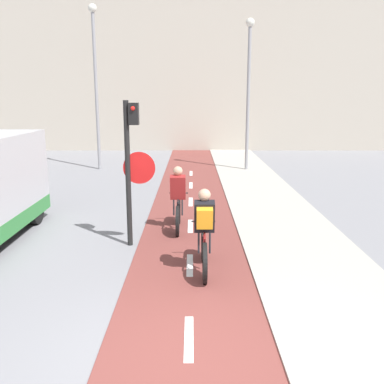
# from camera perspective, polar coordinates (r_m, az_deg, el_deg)

# --- Properties ---
(ground_plane) EXTENTS (120.00, 120.00, 0.00)m
(ground_plane) POSITION_cam_1_polar(r_m,az_deg,el_deg) (5.52, -0.22, -21.75)
(ground_plane) COLOR gray
(bike_lane) EXTENTS (2.24, 60.00, 0.02)m
(bike_lane) POSITION_cam_1_polar(r_m,az_deg,el_deg) (5.52, -0.21, -21.62)
(bike_lane) COLOR brown
(bike_lane) RESTS_ON ground_plane
(sidewalk_strip) EXTENTS (2.40, 60.00, 0.05)m
(sidewalk_strip) POSITION_cam_1_polar(r_m,az_deg,el_deg) (5.95, 24.23, -19.85)
(sidewalk_strip) COLOR #A8A399
(sidewalk_strip) RESTS_ON ground_plane
(building_row_background) EXTENTS (60.00, 5.20, 9.30)m
(building_row_background) POSITION_cam_1_polar(r_m,az_deg,el_deg) (28.13, 0.20, 15.64)
(building_row_background) COLOR #B2A899
(building_row_background) RESTS_ON ground_plane
(traffic_light_pole) EXTENTS (0.67, 0.25, 3.05)m
(traffic_light_pole) POSITION_cam_1_polar(r_m,az_deg,el_deg) (8.92, -7.79, 4.58)
(traffic_light_pole) COLOR black
(traffic_light_pole) RESTS_ON ground_plane
(street_lamp_far) EXTENTS (0.36, 0.36, 6.89)m
(street_lamp_far) POSITION_cam_1_polar(r_m,az_deg,el_deg) (19.27, -12.48, 15.46)
(street_lamp_far) COLOR gray
(street_lamp_far) RESTS_ON ground_plane
(street_lamp_sidewalk) EXTENTS (0.36, 0.36, 6.28)m
(street_lamp_sidewalk) POSITION_cam_1_polar(r_m,az_deg,el_deg) (18.64, 7.85, 14.73)
(street_lamp_sidewalk) COLOR gray
(street_lamp_sidewalk) RESTS_ON ground_plane
(cyclist_near) EXTENTS (0.46, 1.73, 1.54)m
(cyclist_near) POSITION_cam_1_polar(r_m,az_deg,el_deg) (7.67, 1.90, -5.59)
(cyclist_near) COLOR black
(cyclist_near) RESTS_ON ground_plane
(cyclist_far) EXTENTS (0.46, 1.69, 1.54)m
(cyclist_far) POSITION_cam_1_polar(r_m,az_deg,el_deg) (10.14, -1.60, -1.37)
(cyclist_far) COLOR black
(cyclist_far) RESTS_ON ground_plane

